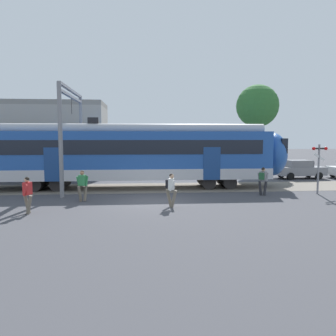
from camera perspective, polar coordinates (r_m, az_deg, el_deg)
name	(u,v)px	position (r m, az deg, el deg)	size (l,w,h in m)	color
ground_plane	(153,202)	(17.35, -2.71, -5.98)	(160.00, 160.00, 0.00)	#424247
commuter_train	(3,155)	(23.84, -26.80, 1.98)	(38.05, 3.07, 4.73)	silver
pedestrian_red	(28,192)	(15.89, -23.27, -3.93)	(0.57, 0.64, 1.67)	#6B6051
pedestrian_green	(83,183)	(18.01, -14.65, -2.54)	(0.63, 0.59, 1.67)	#6B6051
pedestrian_white	(171,187)	(15.97, 0.51, -3.36)	(0.59, 0.63, 1.67)	#6B6051
pedestrian_grey	(263,179)	(20.02, 16.19, -1.81)	(0.68, 0.50, 1.67)	#28282D
parked_car_grey	(300,169)	(29.40, 21.93, -0.19)	(4.08, 1.92, 1.54)	gray
catenary_gantry	(72,124)	(22.54, -16.38, 7.42)	(0.24, 6.64, 6.53)	gray
crossing_signal	(319,161)	(21.61, 24.79, 1.13)	(0.96, 0.22, 3.00)	gray
background_building	(18,140)	(30.93, -24.72, 4.46)	(14.81, 5.00, 9.20)	gray
street_tree_right	(257,106)	(32.74, 15.31, 10.33)	(4.00, 4.00, 8.41)	brown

